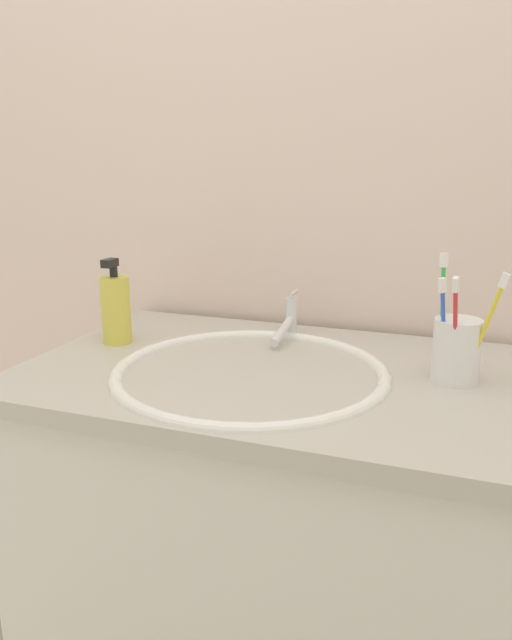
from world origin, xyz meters
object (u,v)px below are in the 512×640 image
Objects in this scene: toothbrush_green at (443,307)px; toothbrush_cup at (456,350)px; soap_dispenser at (116,309)px; toothbrush_yellow at (487,322)px; faucet at (288,322)px; toothbrush_red at (455,324)px; toothbrush_blue at (443,323)px.

toothbrush_cup is at bearing -26.42° from toothbrush_green.
toothbrush_cup is 0.62× the size of soap_dispenser.
toothbrush_yellow is at bearing -1.66° from soap_dispenser.
toothbrush_cup is 0.67m from soap_dispenser.
toothbrush_yellow is 0.91× the size of toothbrush_green.
toothbrush_cup is (0.34, -0.15, 0.02)m from faucet.
toothbrush_red is 1.05× the size of toothbrush_blue.
soap_dispenser is at bearing -179.97° from toothbrush_cup.
toothbrush_yellow is 0.05m from toothbrush_red.
toothbrush_yellow is at bearing -26.10° from toothbrush_green.
toothbrush_red is 1.06× the size of soap_dispenser.
faucet is at bearing 151.11° from toothbrush_red.
toothbrush_yellow reaches higher than toothbrush_cup.
soap_dispenser is at bearing 178.16° from toothbrush_blue.
toothbrush_cup is 0.58× the size of toothbrush_red.
toothbrush_cup reaches higher than faucet.
toothbrush_yellow is at bearing -0.01° from toothbrush_blue.
soap_dispenser reaches higher than faucet.
faucet is 0.87× the size of toothbrush_red.
toothbrush_red reaches higher than toothbrush_blue.
soap_dispenser is (-0.64, -0.01, -0.05)m from toothbrush_green.
toothbrush_red is (-0.05, -0.02, -0.00)m from toothbrush_yellow.
toothbrush_green is at bearing 113.86° from toothbrush_red.
toothbrush_cup is 0.62× the size of toothbrush_blue.
toothbrush_blue is 0.84× the size of toothbrush_green.
toothbrush_green is at bearing 97.01° from toothbrush_blue.
faucet is at bearing 24.50° from soap_dispenser.
soap_dispenser is (-0.66, 0.04, -0.04)m from toothbrush_red.
faucet is at bearing 152.06° from toothbrush_blue.
toothbrush_cup is 0.57× the size of toothbrush_yellow.
toothbrush_green is (0.31, -0.13, 0.09)m from faucet.
toothbrush_red is 0.67m from soap_dispenser.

